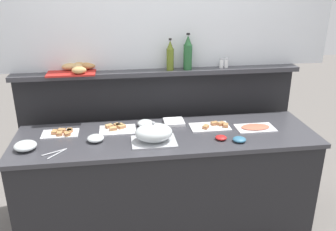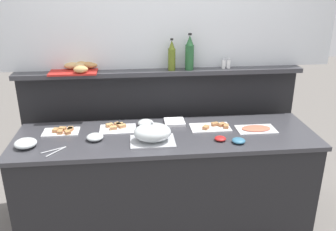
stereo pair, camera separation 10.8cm
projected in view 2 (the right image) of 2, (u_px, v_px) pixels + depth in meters
ground_plane at (161, 189)px, 3.75m from camera, size 12.00×12.00×0.00m
buffet_counter at (166, 183)px, 3.03m from camera, size 2.41×0.71×0.90m
back_ledge_unit at (161, 131)px, 3.44m from camera, size 2.53×0.22×1.31m
sandwich_platter_front at (62, 131)px, 2.90m from camera, size 0.29×0.17×0.04m
sandwich_platter_rear at (117, 128)px, 2.97m from camera, size 0.30×0.20×0.04m
sandwich_platter_side at (212, 127)px, 2.99m from camera, size 0.33×0.19×0.04m
cold_cuts_platter at (256, 129)px, 2.95m from camera, size 0.32×0.19×0.02m
serving_cloche at (152, 133)px, 2.72m from camera, size 0.34×0.24×0.17m
glass_bowl_large at (95, 137)px, 2.77m from camera, size 0.13×0.13×0.05m
glass_bowl_medium at (146, 123)px, 3.03m from camera, size 0.13×0.13×0.05m
glass_bowl_small at (26, 144)px, 2.65m from camera, size 0.16×0.16×0.07m
condiment_bowl_cream at (239, 141)px, 2.72m from camera, size 0.10×0.10×0.04m
condiment_bowl_teal at (220, 139)px, 2.76m from camera, size 0.09×0.09×0.03m
serving_tongs at (55, 151)px, 2.59m from camera, size 0.17×0.15×0.01m
napkin_stack at (174, 122)px, 3.08m from camera, size 0.17×0.17×0.03m
wine_bottle_green at (190, 54)px, 3.10m from camera, size 0.08×0.08×0.32m
olive_oil_bottle at (172, 56)px, 3.09m from camera, size 0.06×0.06×0.28m
salt_shaker at (224, 64)px, 3.18m from camera, size 0.03×0.03×0.09m
pepper_shaker at (229, 64)px, 3.18m from camera, size 0.03×0.03×0.09m
bread_basket at (80, 67)px, 3.09m from camera, size 0.40×0.27×0.08m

